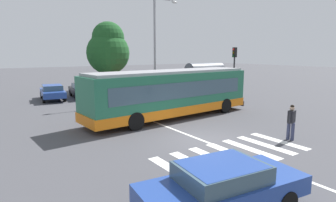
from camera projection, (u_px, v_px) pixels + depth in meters
ground_plane at (203, 140)px, 13.54m from camera, size 160.00×160.00×0.00m
city_transit_bus at (172, 93)px, 18.03m from camera, size 11.94×3.47×3.06m
pedestrian_crossing_street at (291, 120)px, 13.40m from camera, size 0.57×0.35×1.72m
foreground_sedan at (223, 185)px, 7.26m from camera, size 4.67×2.31×1.35m
parked_car_blue at (52, 91)px, 25.05m from camera, size 2.33×4.68×1.35m
parked_car_black at (82, 89)px, 26.46m from camera, size 2.27×4.66×1.35m
parked_car_white at (107, 87)px, 28.22m from camera, size 2.16×4.63×1.35m
parked_car_red at (132, 85)px, 29.80m from camera, size 2.02×4.57×1.35m
traffic_light_far_corner at (234, 64)px, 25.82m from camera, size 0.33×0.32×4.66m
bus_stop_shelter at (205, 72)px, 26.43m from camera, size 3.85×1.54×3.25m
twin_arm_street_lamp at (155, 37)px, 24.67m from camera, size 4.83×0.32×8.94m
background_tree_right at (108, 49)px, 31.62m from camera, size 4.79×4.79×7.63m
crosswalk_painted_stripes at (234, 154)px, 11.68m from camera, size 6.53×3.03×0.01m
lane_center_line at (177, 131)px, 15.13m from camera, size 0.16×24.00×0.01m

